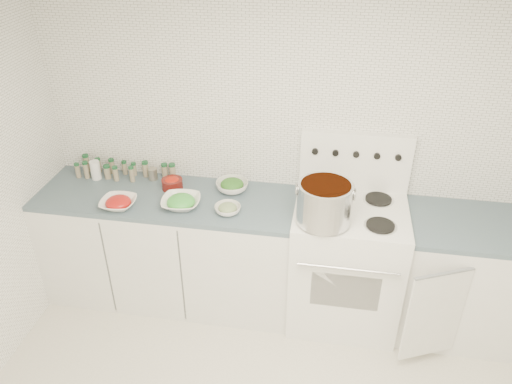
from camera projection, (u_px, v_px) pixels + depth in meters
name	position (u px, v px, depth m)	size (l,w,h in m)	color
room_walls	(249.00, 226.00, 2.08)	(3.54, 3.04, 2.52)	white
counter_left	(171.00, 246.00, 3.78)	(1.85, 0.62, 0.90)	white
stove	(346.00, 260.00, 3.56)	(0.76, 0.70, 1.36)	white
counter_right	(464.00, 278.00, 3.47)	(0.89, 0.79, 0.90)	white
stock_pot	(325.00, 201.00, 3.13)	(0.37, 0.35, 0.27)	silver
bowl_tomato	(118.00, 203.00, 3.40)	(0.25, 0.25, 0.08)	white
bowl_snowpea	(181.00, 202.00, 3.41)	(0.29, 0.29, 0.09)	white
bowl_broccoli	(232.00, 185.00, 3.59)	(0.30, 0.30, 0.09)	white
bowl_zucchini	(228.00, 209.00, 3.34)	(0.23, 0.23, 0.07)	white
bowl_pepper	(172.00, 183.00, 3.61)	(0.15, 0.15, 0.09)	#53120E
salt_canister	(95.00, 170.00, 3.72)	(0.07, 0.07, 0.14)	white
tin_can	(153.00, 174.00, 3.73)	(0.07, 0.07, 0.09)	gray
spice_cluster	(121.00, 169.00, 3.76)	(0.76, 0.15, 0.14)	gray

